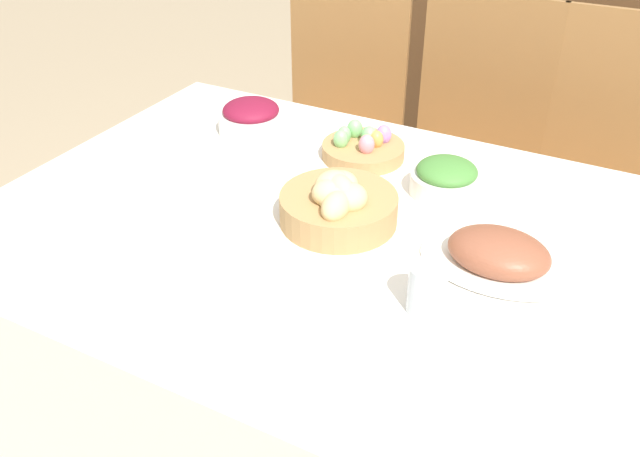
{
  "coord_description": "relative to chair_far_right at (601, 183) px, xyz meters",
  "views": [
    {
      "loc": [
        0.52,
        -1.07,
        1.51
      ],
      "look_at": [
        -0.0,
        -0.08,
        0.78
      ],
      "focal_mm": 38.0,
      "sensor_mm": 36.0,
      "label": 1
    }
  ],
  "objects": [
    {
      "name": "ground_plane",
      "position": [
        -0.44,
        -0.85,
        -0.54
      ],
      "size": [
        12.0,
        12.0,
        0.0
      ],
      "primitive_type": "plane",
      "color": "tan"
    },
    {
      "name": "dining_table",
      "position": [
        -0.44,
        -0.85,
        -0.17
      ],
      "size": [
        1.52,
        1.06,
        0.74
      ],
      "color": "white",
      "rests_on": "ground"
    },
    {
      "name": "chair_far_right",
      "position": [
        0.0,
        0.0,
        0.0
      ],
      "size": [
        0.43,
        0.43,
        1.01
      ],
      "rotation": [
        0.0,
        0.0,
        0.03
      ],
      "color": "olive",
      "rests_on": "ground"
    },
    {
      "name": "chair_far_center",
      "position": [
        -0.41,
        -0.0,
        0.0
      ],
      "size": [
        0.43,
        0.43,
        1.01
      ],
      "rotation": [
        0.0,
        0.0,
        -0.04
      ],
      "color": "olive",
      "rests_on": "ground"
    },
    {
      "name": "chair_far_left",
      "position": [
        -0.88,
        -0.0,
        0.0
      ],
      "size": [
        0.45,
        0.45,
        1.01
      ],
      "rotation": [
        0.0,
        0.0,
        0.07
      ],
      "color": "olive",
      "rests_on": "ground"
    },
    {
      "name": "sideboard",
      "position": [
        -0.19,
        0.72,
        -0.07
      ],
      "size": [
        1.52,
        0.44,
        0.94
      ],
      "color": "brown",
      "rests_on": "ground"
    },
    {
      "name": "bread_basket",
      "position": [
        -0.45,
        -0.84,
        0.25
      ],
      "size": [
        0.25,
        0.25,
        0.12
      ],
      "color": "#AD8451",
      "rests_on": "dining_table"
    },
    {
      "name": "egg_basket",
      "position": [
        -0.53,
        -0.54,
        0.23
      ],
      "size": [
        0.2,
        0.2,
        0.08
      ],
      "color": "#AD8451",
      "rests_on": "dining_table"
    },
    {
      "name": "ham_platter",
      "position": [
        -0.11,
        -0.83,
        0.23
      ],
      "size": [
        0.3,
        0.21,
        0.08
      ],
      "color": "white",
      "rests_on": "dining_table"
    },
    {
      "name": "beet_salad_bowl",
      "position": [
        -0.85,
        -0.55,
        0.25
      ],
      "size": [
        0.17,
        0.17,
        0.09
      ],
      "color": "white",
      "rests_on": "dining_table"
    },
    {
      "name": "green_salad_bowl",
      "position": [
        -0.29,
        -0.61,
        0.24
      ],
      "size": [
        0.16,
        0.16,
        0.08
      ],
      "color": "white",
      "rests_on": "dining_table"
    },
    {
      "name": "dinner_plate",
      "position": [
        -0.45,
        -1.21,
        0.21
      ],
      "size": [
        0.27,
        0.27,
        0.01
      ],
      "color": "white",
      "rests_on": "dining_table"
    },
    {
      "name": "fork",
      "position": [
        -0.61,
        -1.21,
        0.21
      ],
      "size": [
        0.02,
        0.18,
        0.0
      ],
      "rotation": [
        0.0,
        0.0,
        -0.04
      ],
      "color": "silver",
      "rests_on": "dining_table"
    },
    {
      "name": "knife",
      "position": [
        -0.29,
        -1.21,
        0.21
      ],
      "size": [
        0.02,
        0.18,
        0.0
      ],
      "rotation": [
        0.0,
        0.0,
        -0.04
      ],
      "color": "silver",
      "rests_on": "dining_table"
    },
    {
      "name": "spoon",
      "position": [
        -0.26,
        -1.21,
        0.21
      ],
      "size": [
        0.02,
        0.18,
        0.0
      ],
      "rotation": [
        0.0,
        0.0,
        0.04
      ],
      "color": "silver",
      "rests_on": "dining_table"
    },
    {
      "name": "drinking_cup",
      "position": [
        -0.19,
        -1.02,
        0.25
      ],
      "size": [
        0.07,
        0.07,
        0.09
      ],
      "color": "silver",
      "rests_on": "dining_table"
    },
    {
      "name": "butter_dish",
      "position": [
        -0.76,
        -1.01,
        0.22
      ],
      "size": [
        0.13,
        0.08,
        0.03
      ],
      "color": "white",
      "rests_on": "dining_table"
    }
  ]
}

